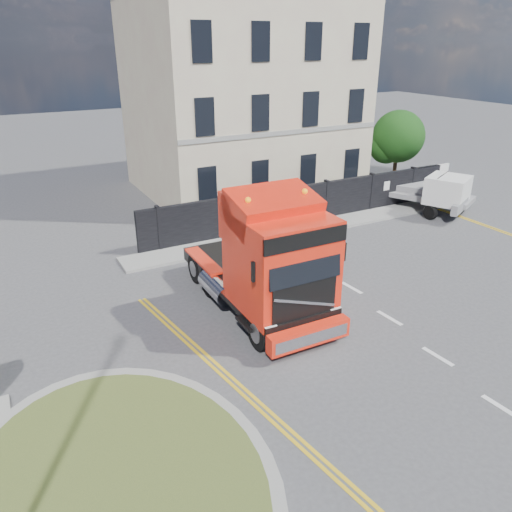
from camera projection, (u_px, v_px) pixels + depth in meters
ground at (311, 335)px, 15.99m from camera, size 120.00×120.00×0.00m
traffic_island at (115, 486)px, 10.48m from camera, size 6.80×6.80×0.17m
hoarding_fence at (318, 202)px, 25.70m from camera, size 18.80×0.25×2.00m
georgian_building at (242, 93)px, 29.60m from camera, size 12.30×10.30×12.80m
tree at (395, 139)px, 30.81m from camera, size 3.20×3.20×4.80m
pavement_far at (319, 226)px, 25.11m from camera, size 20.00×1.60×0.12m
truck at (270, 264)px, 16.30m from camera, size 2.85×7.34×4.37m
flatbed_pickup at (437, 192)px, 26.74m from camera, size 4.14×5.72×2.16m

